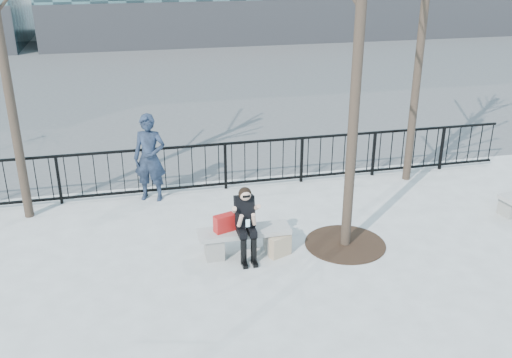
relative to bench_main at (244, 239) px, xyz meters
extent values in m
plane|color=#999894|center=(0.00, 0.00, -0.30)|extent=(120.00, 120.00, 0.00)
cube|color=#474747|center=(0.00, 15.00, -0.30)|extent=(60.00, 23.00, 0.01)
cube|color=black|center=(0.00, 3.00, 0.78)|extent=(14.00, 0.05, 0.05)
cube|color=black|center=(0.00, 3.00, -0.18)|extent=(14.00, 0.05, 0.05)
cube|color=#2D2D30|center=(3.00, 21.96, 0.90)|extent=(18.00, 0.08, 2.40)
cube|color=#2D2D30|center=(20.00, 21.96, 0.90)|extent=(16.00, 0.08, 2.40)
cylinder|color=black|center=(1.90, -0.10, 3.45)|extent=(0.18, 0.18, 7.50)
cylinder|color=black|center=(-4.00, 2.50, 2.95)|extent=(0.18, 0.18, 6.50)
cylinder|color=black|center=(4.50, 2.60, 3.20)|extent=(0.18, 0.18, 7.00)
cylinder|color=black|center=(1.90, -0.10, -0.29)|extent=(1.50, 1.50, 0.02)
cube|color=slate|center=(-0.55, 0.00, -0.10)|extent=(0.32, 0.38, 0.40)
cube|color=slate|center=(0.55, 0.00, -0.10)|extent=(0.32, 0.38, 0.40)
cube|color=gray|center=(0.00, 0.00, 0.14)|extent=(1.65, 0.46, 0.09)
cube|color=slate|center=(5.65, 0.32, -0.11)|extent=(0.30, 0.36, 0.38)
cube|color=#AC1615|center=(-0.35, 0.02, 0.34)|extent=(0.41, 0.29, 0.31)
cube|color=tan|center=(0.61, -0.23, -0.11)|extent=(0.43, 0.30, 0.39)
imported|color=black|center=(-1.47, 2.80, 0.66)|extent=(0.81, 0.66, 1.92)
camera|label=1|loc=(-1.84, -8.84, 4.89)|focal=40.00mm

